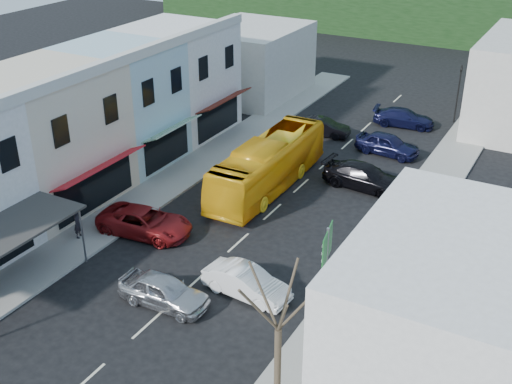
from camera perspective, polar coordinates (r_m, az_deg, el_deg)
name	(u,v)px	position (r m, az deg, el deg)	size (l,w,h in m)	color
ground	(198,280)	(32.06, -5.22, -7.76)	(120.00, 120.00, 0.00)	black
sidewalk_left	(186,172)	(42.93, -6.22, 1.74)	(3.00, 52.00, 0.15)	gray
sidewalk_right	(406,226)	(37.24, 13.21, -3.00)	(3.00, 52.00, 0.15)	gray
shopfront_row	(69,128)	(40.95, -16.29, 5.49)	(8.25, 30.00, 8.00)	silver
right_building	(471,353)	(22.66, 18.56, -13.40)	(8.00, 9.00, 8.00)	silver
distant_block_left	(251,61)	(57.76, -0.41, 11.57)	(8.00, 10.00, 6.00)	#B7B2A8
bus	(268,165)	(40.17, 1.10, 2.40)	(2.50, 11.60, 3.10)	yellow
car_silver	(164,292)	(30.18, -8.20, -8.78)	(1.80, 4.40, 1.40)	#B1B1B6
car_white	(247,283)	(30.48, -0.85, -8.08)	(1.80, 4.40, 1.40)	silver
car_red	(145,222)	(35.90, -9.83, -2.69)	(1.90, 4.60, 1.40)	maroon
car_black_near	(364,178)	(41.06, 9.58, 1.26)	(1.84, 4.50, 1.40)	black
car_navy_mid	(387,145)	(46.33, 11.60, 4.10)	(1.80, 4.40, 1.40)	black
car_black_far	(323,127)	(49.03, 5.97, 5.79)	(1.80, 4.40, 1.40)	black
car_navy_far	(404,118)	(51.97, 13.01, 6.46)	(1.84, 4.50, 1.40)	black
pedestrian_left	(78,223)	(36.02, -15.57, -2.68)	(0.60, 0.40, 1.70)	black
direction_sign	(326,270)	(28.94, 6.23, -6.89)	(0.59, 1.94, 4.29)	#155F23
street_tree	(278,329)	(23.21, 2.00, -12.12)	(2.35, 2.35, 7.07)	#3C3022
traffic_signal	(458,94)	(53.32, 17.50, 8.29)	(0.70, 1.03, 4.67)	black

